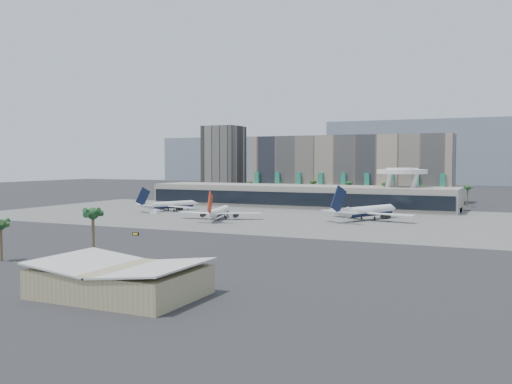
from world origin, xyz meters
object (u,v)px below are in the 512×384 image
at_px(airliner_right, 367,211).
at_px(service_vehicle_a, 155,211).
at_px(airliner_left, 170,205).
at_px(service_vehicle_b, 230,216).
at_px(taxiway_sign, 136,234).
at_px(airliner_centre, 219,212).

relative_size(airliner_right, service_vehicle_a, 9.41).
bearing_deg(airliner_left, service_vehicle_a, -60.61).
relative_size(service_vehicle_b, taxiway_sign, 1.43).
xyz_separation_m(airliner_right, taxiway_sign, (-59.92, -83.07, -3.43)).
height_order(airliner_right, service_vehicle_a, airliner_right).
xyz_separation_m(airliner_left, airliner_centre, (42.44, -25.99, 0.14)).
bearing_deg(airliner_right, service_vehicle_b, -142.96).
bearing_deg(airliner_centre, service_vehicle_a, 149.54).
xyz_separation_m(service_vehicle_a, taxiway_sign, (40.83, -69.98, -0.58)).
relative_size(airliner_left, airliner_centre, 0.91).
xyz_separation_m(airliner_centre, service_vehicle_a, (-41.26, 10.89, -2.24)).
bearing_deg(taxiway_sign, airliner_left, 99.10).
bearing_deg(airliner_left, airliner_centre, -6.53).
distance_m(service_vehicle_b, taxiway_sign, 68.62).
bearing_deg(airliner_right, taxiway_sign, -102.56).
relative_size(airliner_left, service_vehicle_a, 7.55).
xyz_separation_m(airliner_centre, airliner_right, (59.49, 23.98, 0.60)).
bearing_deg(airliner_left, taxiway_sign, -38.77).
bearing_deg(service_vehicle_a, service_vehicle_b, 10.85).
height_order(airliner_left, airliner_centre, airliner_centre).
height_order(airliner_right, taxiway_sign, airliner_right).
bearing_deg(service_vehicle_a, airliner_left, 107.17).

